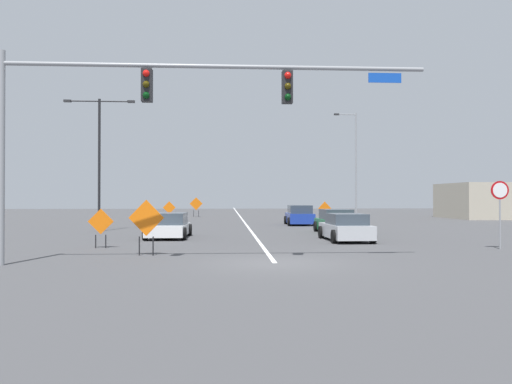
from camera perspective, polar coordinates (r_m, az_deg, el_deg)
The scene contains 16 objects.
ground at distance 16.56m, azimuth 2.15°, elevation -8.00°, with size 158.27×158.27×0.00m, color #444447.
road_centre_stripe at distance 60.36m, azimuth -1.91°, elevation -2.62°, with size 0.16×87.93×0.01m.
traffic_signal_assembly at distance 16.78m, azimuth -11.70°, elevation 9.85°, with size 13.66×0.44×6.77m.
stop_sign at distance 23.10m, azimuth 25.76°, elevation -0.94°, with size 0.76×0.07×2.81m.
street_lamp_far_right at distance 45.89m, azimuth 11.03°, elevation 3.33°, with size 2.04×0.24×9.65m.
street_lamp_near_right at distance 33.27m, azimuth -17.22°, elevation 4.32°, with size 4.37×0.24×8.31m.
construction_sign_right_shoulder at distance 55.64m, azimuth -6.75°, elevation -1.41°, with size 1.39×0.33×2.14m.
construction_sign_median_near at distance 19.01m, azimuth -12.25°, elevation -3.14°, with size 1.32×0.23×2.04m.
construction_sign_left_lane at distance 22.30m, azimuth -17.07°, elevation -3.42°, with size 1.08×0.06×1.65m.
construction_sign_right_lane at distance 44.24m, azimuth -9.74°, elevation -1.89°, with size 1.09×0.14×1.80m.
construction_sign_left_shoulder at distance 42.01m, azimuth 7.74°, elevation -1.98°, with size 1.13×0.25×1.79m.
car_white_far at distance 27.15m, azimuth -9.78°, elevation -3.77°, with size 2.21×4.35×1.31m.
car_green_distant at distance 30.64m, azimuth 8.93°, elevation -3.32°, with size 2.08×3.90×1.42m.
car_silver_passing at distance 25.29m, azimuth 10.07°, elevation -3.99°, with size 2.09×4.25×1.34m.
car_blue_approaching at distance 39.15m, azimuth 4.92°, elevation -2.67°, with size 2.15×3.92×1.53m.
roadside_building_east at distance 56.51m, azimuth 24.46°, elevation -0.91°, with size 7.59×8.20×3.56m.
Camera 1 is at (-1.59, -16.34, 2.13)m, focal length 35.55 mm.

